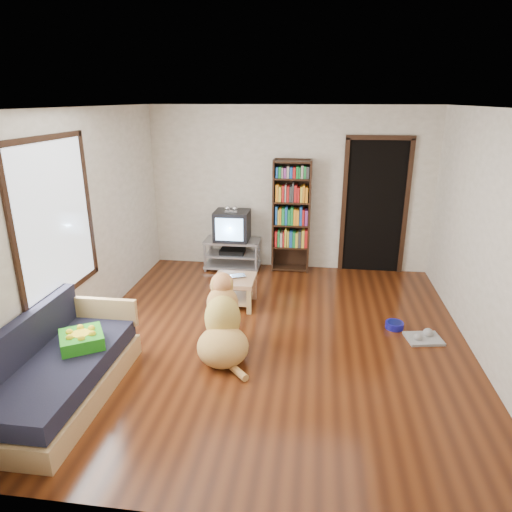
# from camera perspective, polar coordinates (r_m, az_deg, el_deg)

# --- Properties ---
(ground) EXTENTS (5.00, 5.00, 0.00)m
(ground) POSITION_cam_1_polar(r_m,az_deg,el_deg) (5.48, 2.13, -10.25)
(ground) COLOR #53240E
(ground) RESTS_ON ground
(ceiling) EXTENTS (5.00, 5.00, 0.00)m
(ceiling) POSITION_cam_1_polar(r_m,az_deg,el_deg) (4.78, 2.53, 18.04)
(ceiling) COLOR white
(ceiling) RESTS_ON ground
(wall_back) EXTENTS (4.50, 0.00, 4.50)m
(wall_back) POSITION_cam_1_polar(r_m,az_deg,el_deg) (7.40, 4.21, 8.27)
(wall_back) COLOR silver
(wall_back) RESTS_ON ground
(wall_front) EXTENTS (4.50, 0.00, 4.50)m
(wall_front) POSITION_cam_1_polar(r_m,az_deg,el_deg) (2.69, -2.98, -12.03)
(wall_front) COLOR silver
(wall_front) RESTS_ON ground
(wall_left) EXTENTS (0.00, 5.00, 5.00)m
(wall_left) POSITION_cam_1_polar(r_m,az_deg,el_deg) (5.64, -21.12, 3.57)
(wall_left) COLOR silver
(wall_left) RESTS_ON ground
(wall_right) EXTENTS (0.00, 5.00, 5.00)m
(wall_right) POSITION_cam_1_polar(r_m,az_deg,el_deg) (5.27, 27.44, 1.66)
(wall_right) COLOR silver
(wall_right) RESTS_ON ground
(green_cushion) EXTENTS (0.54, 0.54, 0.13)m
(green_cushion) POSITION_cam_1_polar(r_m,az_deg,el_deg) (4.78, -20.96, -9.72)
(green_cushion) COLOR green
(green_cushion) RESTS_ON sofa
(laptop) EXTENTS (0.38, 0.31, 0.03)m
(laptop) POSITION_cam_1_polar(r_m,az_deg,el_deg) (6.12, -2.78, -2.74)
(laptop) COLOR #B6B6BA
(laptop) RESTS_ON coffee_table
(dog_bowl) EXTENTS (0.22, 0.22, 0.08)m
(dog_bowl) POSITION_cam_1_polar(r_m,az_deg,el_deg) (5.94, 16.91, -8.27)
(dog_bowl) COLOR navy
(dog_bowl) RESTS_ON ground
(grey_rag) EXTENTS (0.45, 0.39, 0.03)m
(grey_rag) POSITION_cam_1_polar(r_m,az_deg,el_deg) (5.79, 20.21, -9.67)
(grey_rag) COLOR #959595
(grey_rag) RESTS_ON ground
(window) EXTENTS (0.03, 1.46, 1.70)m
(window) POSITION_cam_1_polar(r_m,az_deg,el_deg) (5.17, -23.80, 4.19)
(window) COLOR white
(window) RESTS_ON wall_left
(doorway) EXTENTS (1.03, 0.05, 2.19)m
(doorway) POSITION_cam_1_polar(r_m,az_deg,el_deg) (7.46, 14.63, 6.37)
(doorway) COLOR black
(doorway) RESTS_ON wall_back
(tv_stand) EXTENTS (0.90, 0.45, 0.50)m
(tv_stand) POSITION_cam_1_polar(r_m,az_deg,el_deg) (7.53, -2.95, 0.38)
(tv_stand) COLOR #99999E
(tv_stand) RESTS_ON ground
(crt_tv) EXTENTS (0.55, 0.52, 0.58)m
(crt_tv) POSITION_cam_1_polar(r_m,az_deg,el_deg) (7.42, -2.98, 3.90)
(crt_tv) COLOR black
(crt_tv) RESTS_ON tv_stand
(bookshelf) EXTENTS (0.60, 0.30, 1.80)m
(bookshelf) POSITION_cam_1_polar(r_m,az_deg,el_deg) (7.31, 4.46, 5.72)
(bookshelf) COLOR black
(bookshelf) RESTS_ON ground
(sofa) EXTENTS (0.80, 1.80, 0.80)m
(sofa) POSITION_cam_1_polar(r_m,az_deg,el_deg) (4.76, -23.43, -13.30)
(sofa) COLOR tan
(sofa) RESTS_ON ground
(coffee_table) EXTENTS (0.55, 0.55, 0.40)m
(coffee_table) POSITION_cam_1_polar(r_m,az_deg,el_deg) (6.19, -2.71, -3.78)
(coffee_table) COLOR tan
(coffee_table) RESTS_ON ground
(dog) EXTENTS (0.66, 1.03, 0.90)m
(dog) POSITION_cam_1_polar(r_m,az_deg,el_deg) (5.05, -4.17, -8.80)
(dog) COLOR tan
(dog) RESTS_ON ground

